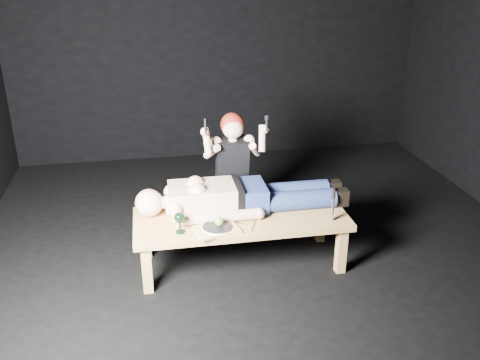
{
  "coord_description": "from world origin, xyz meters",
  "views": [
    {
      "loc": [
        -0.89,
        -3.87,
        2.41
      ],
      "look_at": [
        -0.2,
        -0.11,
        0.75
      ],
      "focal_mm": 39.02,
      "sensor_mm": 36.0,
      "label": 1
    }
  ],
  "objects_px": {
    "lying_man": "(245,193)",
    "table": "(241,240)",
    "serving_tray": "(217,230)",
    "carving_knife": "(333,205)",
    "kneeling_woman": "(231,169)",
    "goblet": "(180,223)"
  },
  "relations": [
    {
      "from": "table",
      "to": "serving_tray",
      "type": "distance_m",
      "value": 0.39
    },
    {
      "from": "lying_man",
      "to": "carving_knife",
      "type": "relative_size",
      "value": 6.8
    },
    {
      "from": "kneeling_woman",
      "to": "serving_tray",
      "type": "xyz_separation_m",
      "value": [
        -0.26,
        -0.88,
        -0.13
      ]
    },
    {
      "from": "table",
      "to": "carving_knife",
      "type": "relative_size",
      "value": 6.2
    },
    {
      "from": "goblet",
      "to": "serving_tray",
      "type": "bearing_deg",
      "value": -4.78
    },
    {
      "from": "lying_man",
      "to": "kneeling_woman",
      "type": "xyz_separation_m",
      "value": [
        -0.02,
        0.54,
        -0.0
      ]
    },
    {
      "from": "carving_knife",
      "to": "lying_man",
      "type": "bearing_deg",
      "value": 152.25
    },
    {
      "from": "lying_man",
      "to": "goblet",
      "type": "distance_m",
      "value": 0.65
    },
    {
      "from": "lying_man",
      "to": "serving_tray",
      "type": "bearing_deg",
      "value": -129.87
    },
    {
      "from": "serving_tray",
      "to": "goblet",
      "type": "relative_size",
      "value": 1.92
    },
    {
      "from": "table",
      "to": "serving_tray",
      "type": "height_order",
      "value": "serving_tray"
    },
    {
      "from": "kneeling_woman",
      "to": "serving_tray",
      "type": "bearing_deg",
      "value": -104.8
    },
    {
      "from": "lying_man",
      "to": "serving_tray",
      "type": "distance_m",
      "value": 0.47
    },
    {
      "from": "table",
      "to": "kneeling_woman",
      "type": "bearing_deg",
      "value": 87.21
    },
    {
      "from": "lying_man",
      "to": "serving_tray",
      "type": "xyz_separation_m",
      "value": [
        -0.29,
        -0.34,
        -0.13
      ]
    },
    {
      "from": "lying_man",
      "to": "carving_knife",
      "type": "distance_m",
      "value": 0.73
    },
    {
      "from": "lying_man",
      "to": "goblet",
      "type": "relative_size",
      "value": 11.24
    },
    {
      "from": "lying_man",
      "to": "table",
      "type": "bearing_deg",
      "value": -112.73
    },
    {
      "from": "goblet",
      "to": "table",
      "type": "bearing_deg",
      "value": 19.56
    },
    {
      "from": "table",
      "to": "kneeling_woman",
      "type": "height_order",
      "value": "kneeling_woman"
    },
    {
      "from": "lying_man",
      "to": "carving_knife",
      "type": "bearing_deg",
      "value": -27.75
    },
    {
      "from": "table",
      "to": "lying_man",
      "type": "height_order",
      "value": "lying_man"
    }
  ]
}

